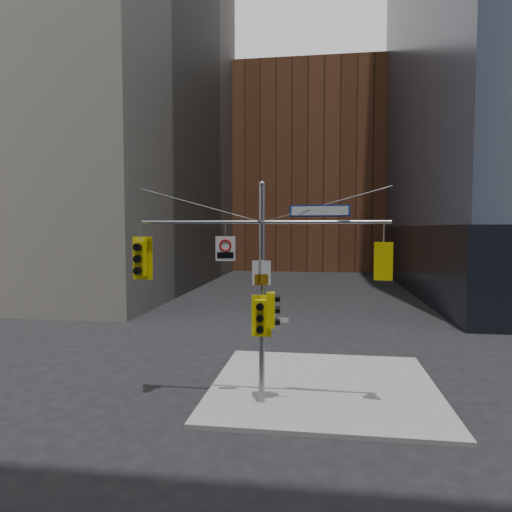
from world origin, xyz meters
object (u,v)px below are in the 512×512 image
(signal_assembly, at_px, (262,272))
(traffic_light_pole_side, at_px, (272,310))
(traffic_light_west_arm, at_px, (140,258))
(regulatory_sign_arm, at_px, (225,248))
(traffic_light_east_arm, at_px, (383,261))
(traffic_light_pole_front, at_px, (261,317))
(street_sign_blade, at_px, (320,211))

(signal_assembly, xyz_separation_m, traffic_light_pole_side, (0.33, 0.01, -1.23))
(traffic_light_west_arm, relative_size, regulatory_sign_arm, 1.81)
(traffic_light_east_arm, height_order, regulatory_sign_arm, regulatory_sign_arm)
(traffic_light_pole_side, height_order, regulatory_sign_arm, regulatory_sign_arm)
(traffic_light_east_arm, bearing_deg, traffic_light_pole_front, 11.64)
(signal_assembly, bearing_deg, traffic_light_west_arm, 179.80)
(traffic_light_west_arm, height_order, street_sign_blade, street_sign_blade)
(traffic_light_west_arm, relative_size, traffic_light_pole_front, 1.08)
(signal_assembly, bearing_deg, street_sign_blade, 0.11)
(traffic_light_west_arm, distance_m, traffic_light_pole_front, 4.47)
(regulatory_sign_arm, bearing_deg, traffic_light_pole_side, -6.32)
(traffic_light_west_arm, distance_m, street_sign_blade, 6.10)
(signal_assembly, height_order, traffic_light_pole_side, signal_assembly)
(traffic_light_east_arm, distance_m, regulatory_sign_arm, 4.97)
(signal_assembly, relative_size, traffic_light_pole_front, 5.97)
(street_sign_blade, bearing_deg, traffic_light_east_arm, 5.41)
(traffic_light_pole_front, bearing_deg, traffic_light_pole_side, 40.30)
(traffic_light_east_arm, height_order, traffic_light_pole_front, traffic_light_east_arm)
(traffic_light_west_arm, xyz_separation_m, traffic_light_east_arm, (7.86, -0.01, -0.00))
(signal_assembly, xyz_separation_m, street_sign_blade, (1.81, 0.00, 1.93))
(regulatory_sign_arm, bearing_deg, traffic_light_west_arm, 171.70)
(traffic_light_west_arm, height_order, traffic_light_pole_side, traffic_light_west_arm)
(traffic_light_west_arm, relative_size, street_sign_blade, 0.77)
(traffic_light_west_arm, height_order, traffic_light_east_arm, traffic_light_west_arm)
(signal_assembly, distance_m, street_sign_blade, 2.65)
(street_sign_blade, bearing_deg, traffic_light_pole_front, -166.07)
(traffic_light_pole_side, bearing_deg, signal_assembly, 83.70)
(signal_assembly, distance_m, traffic_light_pole_front, 1.44)
(traffic_light_pole_side, height_order, street_sign_blade, street_sign_blade)
(traffic_light_pole_front, bearing_deg, traffic_light_east_arm, 3.71)
(traffic_light_pole_side, xyz_separation_m, street_sign_blade, (1.49, -0.01, 3.16))
(signal_assembly, xyz_separation_m, traffic_light_west_arm, (-4.08, 0.01, 0.38))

